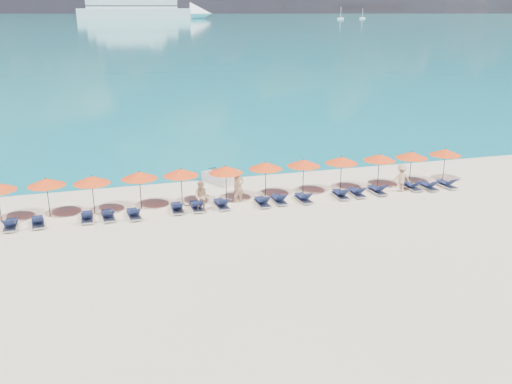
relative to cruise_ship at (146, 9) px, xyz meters
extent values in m
plane|color=beige|center=(-52.17, -562.86, -9.34)|extent=(1400.00, 1400.00, 0.00)
cube|color=#1FA9B2|center=(-52.17, 97.14, -9.34)|extent=(1600.00, 1300.00, 0.01)
cube|color=white|center=(-11.39, 1.26, -4.46)|extent=(108.96, 31.25, 9.77)
cone|color=white|center=(52.69, -5.84, -4.46)|extent=(23.73, 23.73, 21.49)
cube|color=white|center=(-13.34, 1.48, 4.33)|extent=(87.27, 25.97, 7.82)
cube|color=black|center=(-13.34, 1.48, 2.87)|extent=(88.36, 26.28, 0.88)
cube|color=black|center=(-13.34, 1.48, 6.29)|extent=(86.18, 25.66, 0.88)
cube|color=white|center=(176.73, -64.84, -8.52)|extent=(6.17, 2.06, 1.65)
cylinder|color=white|center=(176.73, -64.84, -3.17)|extent=(0.37, 0.37, 10.29)
cube|color=white|center=(207.39, -49.37, -8.60)|extent=(5.55, 1.85, 1.48)
cylinder|color=white|center=(207.39, -49.37, -3.79)|extent=(0.33, 0.33, 9.25)
cube|color=silver|center=(-52.98, -553.67, -9.03)|extent=(1.93, 2.62, 0.57)
cube|color=black|center=(-52.89, -553.85, -8.62)|extent=(0.92, 1.15, 0.36)
cylinder|color=black|center=(-53.26, -553.11, -8.47)|extent=(0.53, 0.31, 0.06)
imported|color=tan|center=(-52.68, -557.88, -8.36)|extent=(0.82, 0.66, 1.97)
imported|color=tan|center=(-55.13, -559.08, -8.41)|extent=(1.03, 0.79, 1.86)
imported|color=tan|center=(-42.33, -558.81, -8.45)|extent=(1.23, 0.72, 1.79)
cylinder|color=black|center=(-63.41, -557.36, -8.24)|extent=(0.05, 0.05, 2.20)
cone|color=#F34313|center=(-63.41, -557.36, -7.32)|extent=(2.10, 2.10, 0.42)
sphere|color=black|center=(-63.41, -557.36, -7.10)|extent=(0.08, 0.08, 0.08)
cylinder|color=black|center=(-61.02, -557.61, -8.24)|extent=(0.05, 0.05, 2.20)
cone|color=#F34313|center=(-61.02, -557.61, -7.32)|extent=(2.10, 2.10, 0.42)
sphere|color=black|center=(-61.02, -557.61, -7.10)|extent=(0.08, 0.08, 0.08)
cylinder|color=black|center=(-58.39, -557.43, -8.24)|extent=(0.05, 0.05, 2.20)
cone|color=#F34313|center=(-58.39, -557.43, -7.32)|extent=(2.10, 2.10, 0.42)
sphere|color=black|center=(-58.39, -557.43, -7.10)|extent=(0.08, 0.08, 0.08)
cylinder|color=black|center=(-56.02, -557.50, -8.24)|extent=(0.05, 0.05, 2.20)
cone|color=#F34313|center=(-56.02, -557.50, -7.32)|extent=(2.10, 2.10, 0.42)
sphere|color=black|center=(-56.02, -557.50, -7.10)|extent=(0.08, 0.08, 0.08)
cylinder|color=black|center=(-53.37, -557.64, -8.24)|extent=(0.05, 0.05, 2.20)
cone|color=#F34313|center=(-53.37, -557.64, -7.32)|extent=(2.10, 2.10, 0.42)
sphere|color=black|center=(-53.37, -557.64, -7.10)|extent=(0.08, 0.08, 0.08)
cylinder|color=black|center=(-50.86, -557.47, -8.24)|extent=(0.05, 0.05, 2.20)
cone|color=#F34313|center=(-50.86, -557.47, -7.32)|extent=(2.10, 2.10, 0.42)
sphere|color=black|center=(-50.86, -557.47, -7.10)|extent=(0.08, 0.08, 0.08)
cylinder|color=black|center=(-48.43, -557.52, -8.24)|extent=(0.05, 0.05, 2.20)
cone|color=#F34313|center=(-48.43, -557.52, -7.32)|extent=(2.10, 2.10, 0.42)
sphere|color=black|center=(-48.43, -557.52, -7.10)|extent=(0.08, 0.08, 0.08)
cylinder|color=black|center=(-45.91, -557.56, -8.24)|extent=(0.05, 0.05, 2.20)
cone|color=#F34313|center=(-45.91, -557.56, -7.32)|extent=(2.10, 2.10, 0.42)
sphere|color=black|center=(-45.91, -557.56, -7.10)|extent=(0.08, 0.08, 0.08)
cylinder|color=black|center=(-43.31, -557.62, -8.24)|extent=(0.05, 0.05, 2.20)
cone|color=#F34313|center=(-43.31, -557.62, -7.32)|extent=(2.10, 2.10, 0.42)
sphere|color=black|center=(-43.31, -557.62, -7.10)|extent=(0.08, 0.08, 0.08)
cylinder|color=black|center=(-41.00, -557.62, -8.24)|extent=(0.05, 0.05, 2.20)
cone|color=#F34313|center=(-41.00, -557.62, -7.32)|extent=(2.10, 2.10, 0.42)
sphere|color=black|center=(-41.00, -557.62, -7.10)|extent=(0.08, 0.08, 0.08)
cylinder|color=black|center=(-38.45, -557.59, -8.24)|extent=(0.05, 0.05, 2.20)
cone|color=#F34313|center=(-38.45, -557.59, -7.32)|extent=(2.10, 2.10, 0.42)
sphere|color=black|center=(-38.45, -557.59, -7.10)|extent=(0.08, 0.08, 0.08)
cube|color=silver|center=(-65.32, -558.69, -9.20)|extent=(0.64, 1.71, 0.06)
cube|color=#131C40|center=(-65.32, -558.44, -9.04)|extent=(0.56, 1.10, 0.04)
cube|color=#131C40|center=(-65.31, -559.24, -8.79)|extent=(0.55, 0.54, 0.43)
cube|color=silver|center=(-63.97, -558.66, -9.20)|extent=(0.78, 1.75, 0.06)
cube|color=#131C40|center=(-63.99, -558.41, -9.04)|extent=(0.65, 1.15, 0.04)
cube|color=#131C40|center=(-63.91, -559.21, -8.79)|extent=(0.60, 0.59, 0.43)
cube|color=silver|center=(-61.43, -558.62, -9.20)|extent=(0.65, 1.71, 0.06)
cube|color=#131C40|center=(-61.43, -558.37, -9.04)|extent=(0.57, 1.11, 0.04)
cube|color=#131C40|center=(-61.44, -559.17, -8.79)|extent=(0.56, 0.55, 0.43)
cube|color=silver|center=(-60.32, -558.66, -9.20)|extent=(0.75, 1.74, 0.06)
cube|color=#131C40|center=(-60.34, -558.41, -9.04)|extent=(0.64, 1.14, 0.04)
cube|color=#131C40|center=(-60.28, -559.21, -8.79)|extent=(0.59, 0.58, 0.43)
cube|color=silver|center=(-58.94, -558.84, -9.20)|extent=(0.76, 1.74, 0.06)
cube|color=#131C40|center=(-58.96, -558.59, -9.04)|extent=(0.64, 1.14, 0.04)
cube|color=#131C40|center=(-58.90, -559.39, -8.79)|extent=(0.59, 0.58, 0.43)
cube|color=silver|center=(-56.48, -558.52, -9.20)|extent=(0.69, 1.72, 0.06)
cube|color=#131C40|center=(-56.47, -558.27, -9.04)|extent=(0.60, 1.12, 0.04)
cube|color=#131C40|center=(-56.50, -559.07, -8.79)|extent=(0.57, 0.56, 0.43)
cube|color=silver|center=(-55.35, -558.54, -9.20)|extent=(0.63, 1.71, 0.06)
cube|color=#131C40|center=(-55.35, -558.29, -9.04)|extent=(0.56, 1.10, 0.04)
cube|color=#131C40|center=(-55.35, -559.09, -8.79)|extent=(0.55, 0.54, 0.43)
cube|color=silver|center=(-53.89, -558.59, -9.20)|extent=(0.70, 1.73, 0.06)
cube|color=#131C40|center=(-53.91, -558.34, -9.04)|extent=(0.60, 1.12, 0.04)
cube|color=#131C40|center=(-53.87, -559.14, -8.79)|extent=(0.57, 0.56, 0.43)
cube|color=silver|center=(-51.50, -558.86, -9.20)|extent=(0.62, 1.70, 0.06)
cube|color=#131C40|center=(-51.50, -558.61, -9.04)|extent=(0.55, 1.10, 0.04)
cube|color=#131C40|center=(-51.50, -559.41, -8.79)|extent=(0.55, 0.54, 0.43)
cube|color=silver|center=(-50.42, -558.71, -9.20)|extent=(0.62, 1.70, 0.06)
cube|color=#131C40|center=(-50.42, -558.46, -9.04)|extent=(0.55, 1.10, 0.04)
cube|color=#131C40|center=(-50.42, -559.26, -8.79)|extent=(0.55, 0.54, 0.43)
cube|color=silver|center=(-48.93, -558.89, -9.20)|extent=(0.70, 1.73, 0.06)
cube|color=#131C40|center=(-48.94, -558.64, -9.04)|extent=(0.60, 1.12, 0.04)
cube|color=#131C40|center=(-48.90, -559.44, -8.79)|extent=(0.57, 0.56, 0.43)
cube|color=silver|center=(-46.49, -558.84, -9.20)|extent=(0.70, 1.73, 0.06)
cube|color=#131C40|center=(-46.47, -558.59, -9.04)|extent=(0.60, 1.12, 0.04)
cube|color=#131C40|center=(-46.51, -559.39, -8.79)|extent=(0.57, 0.56, 0.43)
cube|color=silver|center=(-45.37, -558.81, -9.20)|extent=(0.64, 1.71, 0.06)
cube|color=#131C40|center=(-45.37, -558.56, -9.04)|extent=(0.57, 1.11, 0.04)
cube|color=#131C40|center=(-45.38, -559.36, -8.79)|extent=(0.56, 0.54, 0.43)
cube|color=silver|center=(-43.94, -558.73, -9.20)|extent=(0.70, 1.73, 0.06)
cube|color=#131C40|center=(-43.95, -558.48, -9.04)|extent=(0.60, 1.13, 0.04)
cube|color=#131C40|center=(-43.91, -559.28, -8.79)|extent=(0.58, 0.56, 0.43)
cube|color=silver|center=(-41.42, -558.58, -9.20)|extent=(0.75, 1.74, 0.06)
cube|color=#131C40|center=(-41.43, -558.34, -9.04)|extent=(0.63, 1.14, 0.04)
cube|color=#131C40|center=(-41.37, -559.13, -8.79)|extent=(0.59, 0.58, 0.43)
cube|color=silver|center=(-40.38, -558.85, -9.20)|extent=(0.66, 1.71, 0.06)
cube|color=#131C40|center=(-40.38, -558.60, -9.04)|extent=(0.58, 1.11, 0.04)
cube|color=#131C40|center=(-40.36, -559.40, -8.79)|extent=(0.56, 0.55, 0.43)
cube|color=silver|center=(-39.02, -558.81, -9.20)|extent=(0.77, 1.75, 0.06)
cube|color=#131C40|center=(-39.04, -558.56, -9.04)|extent=(0.65, 1.15, 0.04)
cube|color=#131C40|center=(-38.97, -559.36, -8.79)|extent=(0.60, 0.58, 0.43)
camera|label=1|loc=(-60.74, -589.20, 1.80)|focal=40.00mm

